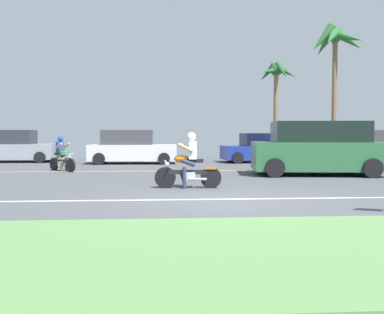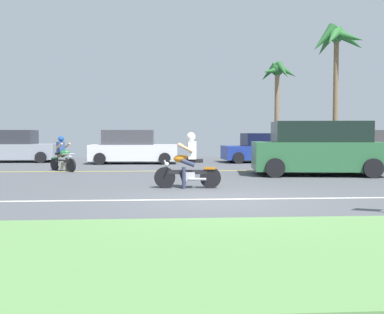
{
  "view_description": "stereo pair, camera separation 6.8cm",
  "coord_description": "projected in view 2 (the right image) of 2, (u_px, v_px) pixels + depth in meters",
  "views": [
    {
      "loc": [
        -1.24,
        -9.17,
        1.42
      ],
      "look_at": [
        -0.27,
        4.45,
        0.7
      ],
      "focal_mm": 40.71,
      "sensor_mm": 36.0,
      "label": 1
    },
    {
      "loc": [
        -1.17,
        -9.17,
        1.42
      ],
      "look_at": [
        -0.27,
        4.45,
        0.7
      ],
      "focal_mm": 40.71,
      "sensor_mm": 36.0,
      "label": 2
    }
  ],
  "objects": [
    {
      "name": "parked_car_3",
      "position": [
        359.0,
        148.0,
        21.47
      ],
      "size": [
        3.99,
        2.18,
        1.62
      ],
      "color": "beige",
      "rests_on": "ground"
    },
    {
      "name": "motorcyclist",
      "position": [
        188.0,
        165.0,
        11.42
      ],
      "size": [
        1.76,
        0.57,
        1.47
      ],
      "color": "black",
      "rests_on": "ground"
    },
    {
      "name": "parked_car_2",
      "position": [
        262.0,
        149.0,
        22.06
      ],
      "size": [
        3.87,
        2.2,
        1.47
      ],
      "color": "navy",
      "rests_on": "ground"
    },
    {
      "name": "motorcyclist_distant",
      "position": [
        62.0,
        156.0,
        16.7
      ],
      "size": [
        1.21,
        1.18,
        1.35
      ],
      "color": "black",
      "rests_on": "ground"
    },
    {
      "name": "ground",
      "position": [
        205.0,
        185.0,
        12.28
      ],
      "size": [
        56.0,
        30.0,
        0.04
      ],
      "primitive_type": "cube",
      "color": "#4C4F54"
    },
    {
      "name": "grass_median",
      "position": [
        262.0,
        250.0,
        5.2
      ],
      "size": [
        56.0,
        3.8,
        0.06
      ],
      "primitive_type": "cube",
      "color": "#5B8C4C",
      "rests_on": "ground"
    },
    {
      "name": "lane_line_near",
      "position": [
        217.0,
        199.0,
        9.48
      ],
      "size": [
        50.4,
        0.12,
        0.01
      ],
      "primitive_type": "cube",
      "color": "silver",
      "rests_on": "ground"
    },
    {
      "name": "suv_nearby",
      "position": [
        318.0,
        149.0,
        15.14
      ],
      "size": [
        4.69,
        2.71,
        1.86
      ],
      "color": "#2D663D",
      "rests_on": "ground"
    },
    {
      "name": "lane_line_far",
      "position": [
        194.0,
        171.0,
        16.88
      ],
      "size": [
        50.4,
        0.12,
        0.01
      ],
      "primitive_type": "cube",
      "color": "yellow",
      "rests_on": "ground"
    },
    {
      "name": "palm_tree_1",
      "position": [
        277.0,
        80.0,
        24.21
      ],
      "size": [
        2.24,
        2.28,
        5.46
      ],
      "color": "#846B4C",
      "rests_on": "ground"
    },
    {
      "name": "parked_car_1",
      "position": [
        132.0,
        148.0,
        21.05
      ],
      "size": [
        4.22,
        1.9,
        1.62
      ],
      "color": "silver",
      "rests_on": "ground"
    },
    {
      "name": "palm_tree_0",
      "position": [
        336.0,
        45.0,
        24.51
      ],
      "size": [
        3.44,
        3.32,
        7.62
      ],
      "color": "brown",
      "rests_on": "ground"
    },
    {
      "name": "parked_car_0",
      "position": [
        14.0,
        147.0,
        22.22
      ],
      "size": [
        4.19,
        1.96,
        1.63
      ],
      "color": "#8C939E",
      "rests_on": "ground"
    }
  ]
}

